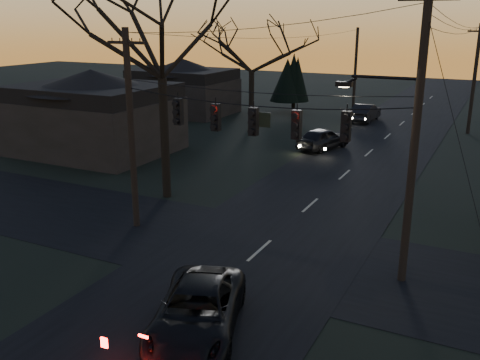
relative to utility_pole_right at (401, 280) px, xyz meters
The scene contains 15 objects.
main_road 11.41m from the utility_pole_right, 118.81° to the left, with size 8.00×120.00×0.02m, color black.
cross_road 5.50m from the utility_pole_right, behind, with size 60.00×7.00×0.02m, color black.
utility_pole_right is the anchor object (origin of this frame).
utility_pole_left 11.50m from the utility_pole_right, behind, with size 1.80×0.30×8.50m, color black, non-canonical shape.
utility_pole_far_r 28.00m from the utility_pole_right, 90.00° to the left, with size 1.80×0.30×8.50m, color black, non-canonical shape.
utility_pole_far_l 37.79m from the utility_pole_right, 107.72° to the left, with size 0.30×0.30×8.00m, color black, non-canonical shape.
span_signal_assembly 7.77m from the utility_pole_right, behind, with size 11.50×0.44×1.60m.
bare_tree_left 15.70m from the utility_pole_right, 162.34° to the left, with size 9.14×9.14×12.11m.
bare_tree_dist 28.54m from the utility_pole_right, 126.46° to the left, with size 7.75×7.75×9.32m.
evergreen_dist 35.33m from the utility_pole_right, 117.39° to the left, with size 3.53×3.53×5.85m.
house_left_near 24.78m from the utility_pole_right, 156.04° to the left, with size 10.00×8.00×5.60m.
house_left_far 36.51m from the utility_pole_right, 134.44° to the left, with size 9.00×7.00×5.20m.
suv_near 7.71m from the utility_pole_right, 127.72° to the right, with size 2.34×5.08×1.41m, color black.
sedan_oncoming_a 19.67m from the utility_pole_right, 116.27° to the left, with size 1.79×4.44×1.51m, color black.
sedan_oncoming_b 30.92m from the utility_pole_right, 106.34° to the left, with size 1.62×4.64×1.53m, color black.
Camera 1 is at (8.03, -7.73, 8.83)m, focal length 40.00 mm.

